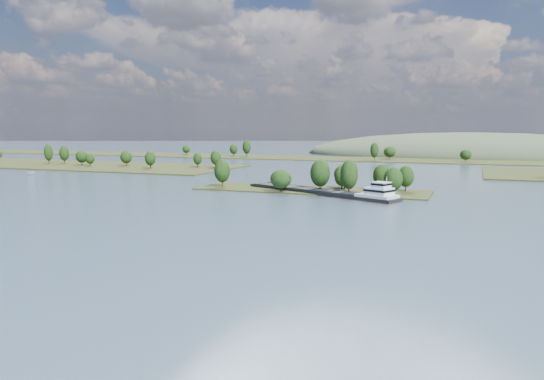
% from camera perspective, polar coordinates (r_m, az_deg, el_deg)
% --- Properties ---
extents(ground, '(1800.00, 1800.00, 0.00)m').
position_cam_1_polar(ground, '(173.09, -1.59, -2.32)').
color(ground, '#384E61').
rests_on(ground, ground).
extents(tree_island, '(100.00, 33.86, 15.31)m').
position_cam_1_polar(tree_island, '(225.41, 5.55, 0.87)').
color(tree_island, '#2B3417').
rests_on(tree_island, ground).
extents(left_bank, '(300.00, 80.00, 15.81)m').
position_cam_1_polar(left_bank, '(419.58, -23.56, 2.66)').
color(left_bank, '#2B3417').
rests_on(left_bank, ground).
extents(back_shoreline, '(900.00, 60.00, 16.02)m').
position_cam_1_polar(back_shoreline, '(441.99, 13.61, 3.20)').
color(back_shoreline, '#2B3417').
rests_on(back_shoreline, ground).
extents(hill_west, '(320.00, 160.00, 44.00)m').
position_cam_1_polar(hill_west, '(538.35, 20.48, 3.50)').
color(hill_west, '#3F4C34').
rests_on(hill_west, ground).
extents(cargo_barge, '(70.83, 38.38, 9.99)m').
position_cam_1_polar(cargo_barge, '(214.63, 6.06, -0.23)').
color(cargo_barge, black).
rests_on(cargo_barge, ground).
extents(motorboat, '(5.23, 2.12, 1.99)m').
position_cam_1_polar(motorboat, '(334.23, -24.49, 1.68)').
color(motorboat, silver).
rests_on(motorboat, ground).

